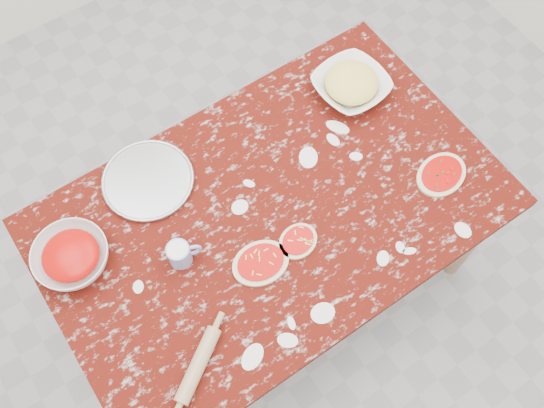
{
  "coord_description": "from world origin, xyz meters",
  "views": [
    {
      "loc": [
        -0.51,
        -0.75,
        2.68
      ],
      "look_at": [
        0.0,
        0.0,
        0.8
      ],
      "focal_mm": 40.03,
      "sensor_mm": 36.0,
      "label": 1
    }
  ],
  "objects_px": {
    "worktable": "(272,220)",
    "sauce_bowl": "(72,257)",
    "pizza_tray": "(148,181)",
    "rolling_pin": "(198,365)",
    "cheese_bowl": "(351,86)",
    "flour_mug": "(180,254)"
  },
  "relations": [
    {
      "from": "worktable",
      "to": "sauce_bowl",
      "type": "distance_m",
      "value": 0.7
    },
    {
      "from": "worktable",
      "to": "pizza_tray",
      "type": "relative_size",
      "value": 4.95
    },
    {
      "from": "sauce_bowl",
      "to": "rolling_pin",
      "type": "relative_size",
      "value": 1.04
    },
    {
      "from": "pizza_tray",
      "to": "sauce_bowl",
      "type": "xyz_separation_m",
      "value": [
        -0.35,
        -0.13,
        0.03
      ]
    },
    {
      "from": "sauce_bowl",
      "to": "flour_mug",
      "type": "xyz_separation_m",
      "value": [
        0.3,
        -0.2,
        0.01
      ]
    },
    {
      "from": "sauce_bowl",
      "to": "cheese_bowl",
      "type": "height_order",
      "value": "sauce_bowl"
    },
    {
      "from": "worktable",
      "to": "cheese_bowl",
      "type": "xyz_separation_m",
      "value": [
        0.54,
        0.25,
        0.12
      ]
    },
    {
      "from": "pizza_tray",
      "to": "flour_mug",
      "type": "xyz_separation_m",
      "value": [
        -0.05,
        -0.32,
        0.04
      ]
    },
    {
      "from": "pizza_tray",
      "to": "flour_mug",
      "type": "distance_m",
      "value": 0.33
    },
    {
      "from": "worktable",
      "to": "pizza_tray",
      "type": "xyz_separation_m",
      "value": [
        -0.3,
        0.34,
        0.09
      ]
    },
    {
      "from": "worktable",
      "to": "pizza_tray",
      "type": "height_order",
      "value": "pizza_tray"
    },
    {
      "from": "sauce_bowl",
      "to": "cheese_bowl",
      "type": "distance_m",
      "value": 1.19
    },
    {
      "from": "pizza_tray",
      "to": "rolling_pin",
      "type": "height_order",
      "value": "rolling_pin"
    },
    {
      "from": "worktable",
      "to": "pizza_tray",
      "type": "bearing_deg",
      "value": 131.34
    },
    {
      "from": "worktable",
      "to": "pizza_tray",
      "type": "distance_m",
      "value": 0.47
    },
    {
      "from": "worktable",
      "to": "rolling_pin",
      "type": "bearing_deg",
      "value": -147.23
    },
    {
      "from": "flour_mug",
      "to": "worktable",
      "type": "bearing_deg",
      "value": -3.43
    },
    {
      "from": "sauce_bowl",
      "to": "cheese_bowl",
      "type": "xyz_separation_m",
      "value": [
        1.19,
        0.04,
        -0.01
      ]
    },
    {
      "from": "rolling_pin",
      "to": "cheese_bowl",
      "type": "bearing_deg",
      "value": 28.89
    },
    {
      "from": "cheese_bowl",
      "to": "rolling_pin",
      "type": "height_order",
      "value": "cheese_bowl"
    },
    {
      "from": "cheese_bowl",
      "to": "worktable",
      "type": "bearing_deg",
      "value": -154.94
    },
    {
      "from": "pizza_tray",
      "to": "rolling_pin",
      "type": "distance_m",
      "value": 0.69
    }
  ]
}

